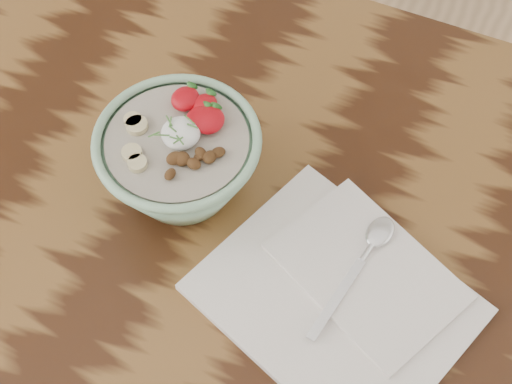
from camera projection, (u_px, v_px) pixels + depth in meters
table at (304, 316)px, 86.68cm from camera, size 160.00×90.00×75.00cm
breakfast_bowl at (180, 159)px, 80.05cm from camera, size 18.51×18.51×12.10cm
napkin at (342, 293)px, 77.44cm from camera, size 32.95×29.77×1.67cm
spoon at (369, 248)px, 78.85cm from camera, size 4.81×17.30×0.90cm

